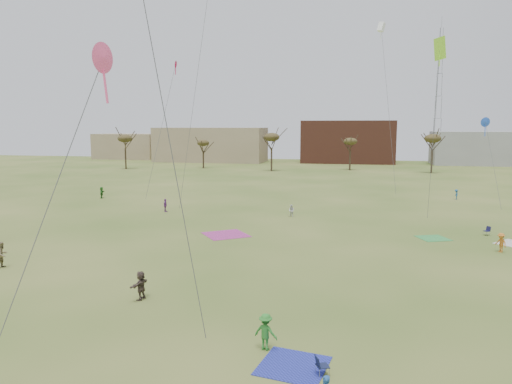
% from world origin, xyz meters
% --- Properties ---
extents(ground, '(260.00, 260.00, 0.00)m').
position_xyz_m(ground, '(0.00, 0.00, 0.00)').
color(ground, '#38581B').
rests_on(ground, ground).
extents(flyer_near_center, '(1.26, 0.91, 1.76)m').
position_xyz_m(flyer_near_center, '(3.41, -2.27, 0.88)').
color(flyer_near_center, '#2A7D29').
rests_on(flyer_near_center, ground).
extents(spectator_fore_b, '(0.76, 0.97, 1.96)m').
position_xyz_m(spectator_fore_b, '(-18.20, 6.86, 0.98)').
color(spectator_fore_b, '#837453').
rests_on(spectator_fore_b, ground).
extents(spectator_fore_c, '(0.79, 1.71, 1.77)m').
position_xyz_m(spectator_fore_c, '(-5.22, 2.74, 0.88)').
color(spectator_fore_c, '#4C3D36').
rests_on(spectator_fore_c, ground).
extents(flyer_mid_b, '(1.07, 1.22, 1.63)m').
position_xyz_m(flyer_mid_b, '(19.39, 19.15, 0.82)').
color(flyer_mid_b, '#C56F24').
rests_on(flyer_mid_b, ground).
extents(spectator_mid_d, '(0.43, 0.96, 1.61)m').
position_xyz_m(spectator_mid_d, '(-15.43, 31.54, 0.80)').
color(spectator_mid_d, '#853F97').
rests_on(spectator_mid_d, ground).
extents(spectator_mid_e, '(0.86, 0.79, 1.41)m').
position_xyz_m(spectator_mid_e, '(0.19, 31.47, 0.71)').
color(spectator_mid_e, silver).
rests_on(spectator_mid_e, ground).
extents(flyer_far_a, '(0.84, 1.64, 1.69)m').
position_xyz_m(flyer_far_a, '(-28.89, 40.30, 0.84)').
color(flyer_far_a, '#2C6D24').
rests_on(flyer_far_a, ground).
extents(flyer_far_c, '(0.56, 0.95, 1.45)m').
position_xyz_m(flyer_far_c, '(21.64, 49.59, 0.72)').
color(flyer_far_c, '#1D5486').
rests_on(flyer_far_c, ground).
extents(blanket_blue, '(3.32, 3.32, 0.03)m').
position_xyz_m(blanket_blue, '(4.89, -3.58, 0.00)').
color(blanket_blue, '#242E9F').
rests_on(blanket_blue, ground).
extents(blanket_plum, '(5.40, 5.40, 0.03)m').
position_xyz_m(blanket_plum, '(-4.81, 20.79, 0.00)').
color(blanket_plum, '#A83382').
rests_on(blanket_plum, ground).
extents(blanket_olive, '(3.36, 3.36, 0.03)m').
position_xyz_m(blanket_olive, '(14.65, 23.28, 0.00)').
color(blanket_olive, green).
rests_on(blanket_olive, ground).
extents(camp_chair_center, '(0.70, 0.68, 0.87)m').
position_xyz_m(camp_chair_center, '(6.18, -4.12, 0.26)').
color(camp_chair_center, '#151C3B').
rests_on(camp_chair_center, ground).
extents(camp_chair_right, '(0.73, 0.72, 0.87)m').
position_xyz_m(camp_chair_right, '(19.91, 25.68, 0.26)').
color(camp_chair_right, '#17163C').
rests_on(camp_chair_right, ground).
extents(kites_aloft, '(64.64, 59.48, 26.87)m').
position_xyz_m(kites_aloft, '(3.11, 27.52, 20.17)').
color(kites_aloft, red).
rests_on(kites_aloft, ground).
extents(tree_line, '(117.44, 49.32, 8.91)m').
position_xyz_m(tree_line, '(-2.85, 79.12, 7.09)').
color(tree_line, '#3A2B1E').
rests_on(tree_line, ground).
extents(building_tan, '(32.00, 14.00, 10.00)m').
position_xyz_m(building_tan, '(-35.00, 115.00, 5.00)').
color(building_tan, '#937F60').
rests_on(building_tan, ground).
extents(building_brick, '(26.00, 16.00, 12.00)m').
position_xyz_m(building_brick, '(5.00, 120.00, 6.00)').
color(building_brick, brown).
rests_on(building_brick, ground).
extents(building_grey, '(24.00, 12.00, 9.00)m').
position_xyz_m(building_grey, '(40.00, 118.00, 4.50)').
color(building_grey, gray).
rests_on(building_grey, ground).
extents(building_tan_west, '(20.00, 12.00, 8.00)m').
position_xyz_m(building_tan_west, '(-65.00, 122.00, 4.00)').
color(building_tan_west, '#937F60').
rests_on(building_tan_west, ground).
extents(radio_tower, '(1.51, 1.72, 41.00)m').
position_xyz_m(radio_tower, '(30.00, 125.00, 19.21)').
color(radio_tower, '#9EA3A8').
rests_on(radio_tower, ground).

